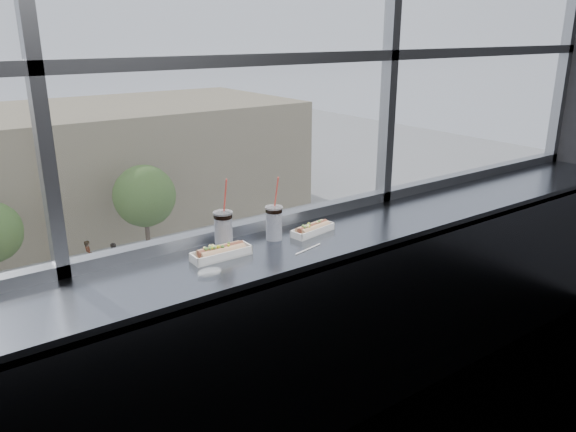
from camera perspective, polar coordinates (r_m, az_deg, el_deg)
wall_back_lower at (r=3.30m, az=-3.51°, el=-10.53°), size 6.00×0.00×6.00m
counter at (r=2.86m, az=-0.74°, el=-3.59°), size 6.00×0.55×0.06m
counter_fascia at (r=2.92m, az=2.28°, el=-14.62°), size 6.00×0.04×1.04m
hotdog_tray_left at (r=2.71m, az=-6.81°, el=-3.64°), size 0.30×0.10×0.07m
hotdog_tray_right at (r=3.02m, az=2.53°, el=-1.30°), size 0.28×0.13×0.07m
soda_cup_left at (r=2.81m, az=-6.58°, el=-1.22°), size 0.10×0.10×0.36m
soda_cup_right at (r=2.91m, az=-1.44°, el=-0.54°), size 0.09×0.09×0.34m
loose_straw at (r=2.80m, az=2.06°, el=-3.37°), size 0.19×0.05×0.01m
wrapper at (r=2.54m, az=-7.98°, el=-5.65°), size 0.11×0.08×0.03m
car_near_e at (r=27.48m, az=5.30°, el=-7.44°), size 3.32×7.01×2.28m
car_far_b at (r=29.50m, az=-22.79°, el=-7.15°), size 3.50×6.76×2.16m
pedestrian_d at (r=33.16m, az=-17.17°, el=-3.79°), size 0.93×0.69×2.08m
pedestrian_c at (r=33.90m, az=-19.62°, el=-3.49°), size 0.72×0.96×2.16m
tree_right at (r=33.91m, az=-14.37°, el=1.97°), size 3.67×3.67×5.73m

